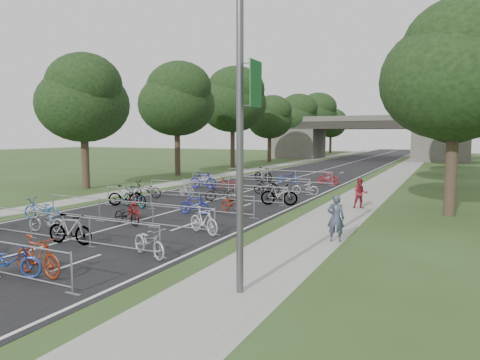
% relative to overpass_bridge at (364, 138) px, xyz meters
% --- Properties ---
extents(road, '(11.00, 140.00, 0.01)m').
position_rel_overpass_bridge_xyz_m(road, '(0.00, -15.00, -3.53)').
color(road, black).
rests_on(road, ground).
extents(sidewalk_right, '(3.00, 140.00, 0.01)m').
position_rel_overpass_bridge_xyz_m(sidewalk_right, '(8.00, -15.00, -3.53)').
color(sidewalk_right, gray).
rests_on(sidewalk_right, ground).
extents(sidewalk_left, '(2.00, 140.00, 0.01)m').
position_rel_overpass_bridge_xyz_m(sidewalk_left, '(-7.50, -15.00, -3.53)').
color(sidewalk_left, gray).
rests_on(sidewalk_left, ground).
extents(lane_markings, '(0.12, 140.00, 0.00)m').
position_rel_overpass_bridge_xyz_m(lane_markings, '(0.00, -15.00, -3.53)').
color(lane_markings, silver).
rests_on(lane_markings, ground).
extents(overpass_bridge, '(31.00, 8.00, 7.05)m').
position_rel_overpass_bridge_xyz_m(overpass_bridge, '(0.00, 0.00, 0.00)').
color(overpass_bridge, '#494741').
rests_on(overpass_bridge, ground).
extents(lamppost, '(0.61, 0.65, 8.21)m').
position_rel_overpass_bridge_xyz_m(lamppost, '(8.33, -63.00, 0.75)').
color(lamppost, '#4C4C51').
rests_on(lamppost, ground).
extents(tree_left_0, '(6.72, 6.72, 10.25)m').
position_rel_overpass_bridge_xyz_m(tree_left_0, '(-11.39, -49.07, 2.96)').
color(tree_left_0, '#33261C').
rests_on(tree_left_0, ground).
extents(tree_right_0, '(7.17, 7.17, 10.93)m').
position_rel_overpass_bridge_xyz_m(tree_right_0, '(13.11, -49.07, 3.39)').
color(tree_right_0, '#33261C').
rests_on(tree_right_0, ground).
extents(tree_left_1, '(7.56, 7.56, 11.53)m').
position_rel_overpass_bridge_xyz_m(tree_left_1, '(-11.39, -37.07, 3.77)').
color(tree_left_1, '#33261C').
rests_on(tree_left_1, ground).
extents(tree_right_1, '(8.18, 8.18, 12.47)m').
position_rel_overpass_bridge_xyz_m(tree_right_1, '(13.11, -37.07, 4.37)').
color(tree_right_1, '#33261C').
rests_on(tree_right_1, ground).
extents(tree_left_2, '(8.40, 8.40, 12.81)m').
position_rel_overpass_bridge_xyz_m(tree_left_2, '(-11.39, -25.07, 4.58)').
color(tree_left_2, '#33261C').
rests_on(tree_left_2, ground).
extents(tree_right_2, '(6.16, 6.16, 9.39)m').
position_rel_overpass_bridge_xyz_m(tree_right_2, '(13.11, -25.07, 2.41)').
color(tree_right_2, '#33261C').
rests_on(tree_right_2, ground).
extents(tree_left_3, '(6.72, 6.72, 10.25)m').
position_rel_overpass_bridge_xyz_m(tree_left_3, '(-11.39, -13.07, 2.96)').
color(tree_left_3, '#33261C').
rests_on(tree_left_3, ground).
extents(tree_right_3, '(7.17, 7.17, 10.93)m').
position_rel_overpass_bridge_xyz_m(tree_right_3, '(13.11, -13.07, 3.39)').
color(tree_right_3, '#33261C').
rests_on(tree_right_3, ground).
extents(tree_left_4, '(7.56, 7.56, 11.53)m').
position_rel_overpass_bridge_xyz_m(tree_left_4, '(-11.39, -1.07, 3.77)').
color(tree_left_4, '#33261C').
rests_on(tree_left_4, ground).
extents(tree_right_4, '(8.18, 8.18, 12.47)m').
position_rel_overpass_bridge_xyz_m(tree_right_4, '(13.11, -1.07, 4.37)').
color(tree_right_4, '#33261C').
rests_on(tree_right_4, ground).
extents(tree_left_5, '(8.40, 8.40, 12.81)m').
position_rel_overpass_bridge_xyz_m(tree_left_5, '(-11.39, 10.93, 4.58)').
color(tree_left_5, '#33261C').
rests_on(tree_left_5, ground).
extents(tree_right_5, '(6.16, 6.16, 9.39)m').
position_rel_overpass_bridge_xyz_m(tree_right_5, '(13.11, 10.93, 2.41)').
color(tree_right_5, '#33261C').
rests_on(tree_right_5, ground).
extents(tree_left_6, '(6.72, 6.72, 10.25)m').
position_rel_overpass_bridge_xyz_m(tree_left_6, '(-11.39, 22.93, 2.96)').
color(tree_left_6, '#33261C').
rests_on(tree_left_6, ground).
extents(tree_right_6, '(7.17, 7.17, 10.93)m').
position_rel_overpass_bridge_xyz_m(tree_right_6, '(13.11, 22.93, 3.39)').
color(tree_right_6, '#33261C').
rests_on(tree_right_6, ground).
extents(barrier_row_1, '(9.70, 0.08, 1.10)m').
position_rel_overpass_bridge_xyz_m(barrier_row_1, '(0.00, -61.40, -2.99)').
color(barrier_row_1, '#A0A3A8').
rests_on(barrier_row_1, ground).
extents(barrier_row_2, '(9.70, 0.08, 1.10)m').
position_rel_overpass_bridge_xyz_m(barrier_row_2, '(0.00, -57.80, -2.99)').
color(barrier_row_2, '#A0A3A8').
rests_on(barrier_row_2, ground).
extents(barrier_row_3, '(9.70, 0.08, 1.10)m').
position_rel_overpass_bridge_xyz_m(barrier_row_3, '(0.00, -54.00, -2.99)').
color(barrier_row_3, '#A0A3A8').
rests_on(barrier_row_3, ground).
extents(barrier_row_4, '(9.70, 0.08, 1.10)m').
position_rel_overpass_bridge_xyz_m(barrier_row_4, '(0.00, -50.00, -2.99)').
color(barrier_row_4, '#A0A3A8').
rests_on(barrier_row_4, ground).
extents(barrier_row_5, '(9.70, 0.08, 1.10)m').
position_rel_overpass_bridge_xyz_m(barrier_row_5, '(0.00, -45.00, -2.99)').
color(barrier_row_5, '#A0A3A8').
rests_on(barrier_row_5, ground).
extents(barrier_row_6, '(9.70, 0.08, 1.10)m').
position_rel_overpass_bridge_xyz_m(barrier_row_6, '(0.00, -39.00, -2.99)').
color(barrier_row_6, '#A0A3A8').
rests_on(barrier_row_6, ground).
extents(bike_2, '(1.93, 1.33, 0.96)m').
position_rel_overpass_bridge_xyz_m(bike_2, '(2.05, -64.87, -3.05)').
color(bike_2, '#1C409E').
rests_on(bike_2, ground).
extents(bike_3, '(1.96, 0.66, 1.16)m').
position_rel_overpass_bridge_xyz_m(bike_3, '(2.66, -64.45, -2.95)').
color(bike_3, maroon).
rests_on(bike_3, ground).
extents(bike_5, '(1.89, 0.85, 0.96)m').
position_rel_overpass_bridge_xyz_m(bike_5, '(-1.78, -60.52, -3.05)').
color(bike_5, '#919398').
rests_on(bike_5, ground).
extents(bike_6, '(1.92, 0.80, 1.12)m').
position_rel_overpass_bridge_xyz_m(bike_6, '(0.62, -61.46, -2.97)').
color(bike_6, '#A0A3A8').
rests_on(bike_6, ground).
extents(bike_7, '(1.98, 1.31, 0.98)m').
position_rel_overpass_bridge_xyz_m(bike_7, '(4.22, -61.47, -3.04)').
color(bike_7, '#A5A5AD').
rests_on(bike_7, ground).
extents(bike_8, '(2.04, 0.99, 1.03)m').
position_rel_overpass_bridge_xyz_m(bike_8, '(-4.18, -58.83, -3.02)').
color(bike_8, '#1A4792').
rests_on(bike_8, ground).
extents(bike_9, '(1.64, 1.24, 0.98)m').
position_rel_overpass_bridge_xyz_m(bike_9, '(-0.30, -56.88, -3.04)').
color(bike_9, maroon).
rests_on(bike_9, ground).
extents(bike_10, '(1.82, 0.96, 0.91)m').
position_rel_overpass_bridge_xyz_m(bike_10, '(0.12, -57.83, -3.08)').
color(bike_10, black).
rests_on(bike_10, ground).
extents(bike_11, '(1.89, 1.18, 1.10)m').
position_rel_overpass_bridge_xyz_m(bike_11, '(4.14, -57.89, -2.98)').
color(bike_11, silver).
rests_on(bike_11, ground).
extents(bike_12, '(2.00, 1.29, 1.17)m').
position_rel_overpass_bridge_xyz_m(bike_12, '(-3.40, -53.92, -2.95)').
color(bike_12, '#A0A3A8').
rests_on(bike_12, ground).
extents(bike_13, '(2.28, 1.33, 1.13)m').
position_rel_overpass_bridge_xyz_m(bike_13, '(-2.71, -53.98, -2.97)').
color(bike_13, '#A0A3A8').
rests_on(bike_13, ground).
extents(bike_14, '(1.69, 0.67, 0.99)m').
position_rel_overpass_bridge_xyz_m(bike_14, '(1.48, -54.36, -3.04)').
color(bike_14, navy).
rests_on(bike_14, ground).
extents(bike_15, '(1.96, 1.39, 0.98)m').
position_rel_overpass_bridge_xyz_m(bike_15, '(3.07, -53.22, -3.05)').
color(bike_15, maroon).
rests_on(bike_15, ground).
extents(bike_16, '(2.15, 1.07, 1.08)m').
position_rel_overpass_bridge_xyz_m(bike_16, '(-4.30, -50.96, -2.99)').
color(bike_16, black).
rests_on(bike_16, ground).
extents(bike_17, '(1.94, 1.38, 1.15)m').
position_rel_overpass_bridge_xyz_m(bike_17, '(-2.24, -49.47, -2.96)').
color(bike_17, '#98979E').
rests_on(bike_17, ground).
extents(bike_18, '(2.01, 1.58, 1.02)m').
position_rel_overpass_bridge_xyz_m(bike_18, '(0.61, -50.00, -3.02)').
color(bike_18, black).
rests_on(bike_18, ground).
extents(bike_19, '(2.17, 1.12, 1.26)m').
position_rel_overpass_bridge_xyz_m(bike_19, '(4.30, -49.88, -2.90)').
color(bike_19, '#A0A3A8').
rests_on(bike_19, ground).
extents(bike_20, '(2.17, 0.95, 1.26)m').
position_rel_overpass_bridge_xyz_m(bike_20, '(-3.59, -45.17, -2.90)').
color(bike_20, navy).
rests_on(bike_20, ground).
extents(bike_21, '(1.81, 0.84, 0.92)m').
position_rel_overpass_bridge_xyz_m(bike_21, '(-1.87, -44.46, -3.08)').
color(bike_21, maroon).
rests_on(bike_21, ground).
extents(bike_22, '(1.80, 1.06, 1.05)m').
position_rel_overpass_bridge_xyz_m(bike_22, '(1.89, -45.94, -3.01)').
color(bike_22, black).
rests_on(bike_22, ground).
extents(bike_23, '(1.83, 0.80, 0.93)m').
position_rel_overpass_bridge_xyz_m(bike_23, '(4.30, -45.04, -3.07)').
color(bike_23, gray).
rests_on(bike_23, ground).
extents(bike_25, '(2.10, 1.25, 1.22)m').
position_rel_overpass_bridge_xyz_m(bike_25, '(-1.52, -38.60, -2.92)').
color(bike_25, '#A0A3A8').
rests_on(bike_25, ground).
extents(bike_26, '(1.94, 0.90, 0.98)m').
position_rel_overpass_bridge_xyz_m(bike_26, '(0.91, -39.16, -3.04)').
color(bike_26, navy).
rests_on(bike_26, ground).
extents(bike_27, '(1.84, 0.70, 1.08)m').
position_rel_overpass_bridge_xyz_m(bike_27, '(4.16, -38.57, -2.99)').
color(bike_27, maroon).
rests_on(bike_27, ground).
extents(pedestrian_a, '(0.70, 0.52, 1.77)m').
position_rel_overpass_bridge_xyz_m(pedestrian_a, '(9.20, -56.72, -2.65)').
color(pedestrian_a, '#353E50').
rests_on(pedestrian_a, ground).
extents(pedestrian_b, '(0.96, 0.85, 1.63)m').
position_rel_overpass_bridge_xyz_m(pedestrian_b, '(8.64, -48.92, -2.72)').
color(pedestrian_b, maroon).
rests_on(pedestrian_b, ground).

